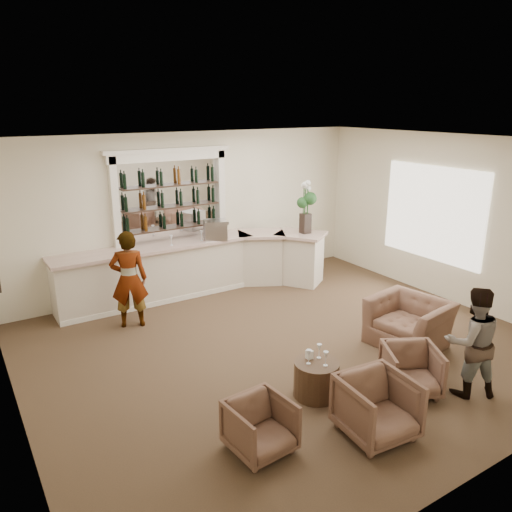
{
  "coord_description": "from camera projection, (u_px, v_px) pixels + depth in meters",
  "views": [
    {
      "loc": [
        -4.4,
        -5.98,
        3.84
      ],
      "look_at": [
        -0.04,
        0.9,
        1.34
      ],
      "focal_mm": 35.0,
      "sensor_mm": 36.0,
      "label": 1
    }
  ],
  "objects": [
    {
      "name": "armchair_right",
      "position": [
        411.0,
        370.0,
        6.85
      ],
      "size": [
        0.98,
        0.99,
        0.67
      ],
      "primitive_type": "imported",
      "rotation": [
        0.0,
        0.0,
        -0.51
      ],
      "color": "brown",
      "rests_on": "ground"
    },
    {
      "name": "cocktail_table",
      "position": [
        316.0,
        379.0,
        6.78
      ],
      "size": [
        0.61,
        0.61,
        0.5
      ],
      "primitive_type": "cylinder",
      "color": "#442C1D",
      "rests_on": "ground"
    },
    {
      "name": "napkin_holder",
      "position": [
        309.0,
        355.0,
        6.79
      ],
      "size": [
        0.08,
        0.08,
        0.12
      ],
      "primitive_type": "cube",
      "color": "white",
      "rests_on": "cocktail_table"
    },
    {
      "name": "armchair_left",
      "position": [
        260.0,
        427.0,
        5.67
      ],
      "size": [
        0.73,
        0.74,
        0.63
      ],
      "primitive_type": "imported",
      "rotation": [
        0.0,
        0.0,
        0.07
      ],
      "color": "brown",
      "rests_on": "ground"
    },
    {
      "name": "armchair_center",
      "position": [
        377.0,
        407.0,
        5.93
      ],
      "size": [
        0.88,
        0.9,
        0.76
      ],
      "primitive_type": "imported",
      "rotation": [
        0.0,
        0.0,
        -0.09
      ],
      "color": "brown",
      "rests_on": "ground"
    },
    {
      "name": "espresso_machine",
      "position": [
        215.0,
        230.0,
        10.3
      ],
      "size": [
        0.56,
        0.52,
        0.4
      ],
      "primitive_type": "cube",
      "rotation": [
        0.0,
        0.0,
        -0.36
      ],
      "color": "silver",
      "rests_on": "bar_counter"
    },
    {
      "name": "sommelier",
      "position": [
        129.0,
        279.0,
        8.76
      ],
      "size": [
        0.75,
        0.61,
        1.76
      ],
      "primitive_type": "imported",
      "rotation": [
        0.0,
        0.0,
        2.8
      ],
      "color": "gray",
      "rests_on": "ground"
    },
    {
      "name": "guest",
      "position": [
        472.0,
        342.0,
        6.69
      ],
      "size": [
        0.94,
        0.87,
        1.55
      ],
      "primitive_type": "imported",
      "rotation": [
        0.0,
        0.0,
        2.66
      ],
      "color": "gray",
      "rests_on": "ground"
    },
    {
      "name": "wine_glass_tbl_b",
      "position": [
        319.0,
        351.0,
        6.79
      ],
      "size": [
        0.07,
        0.07,
        0.21
      ],
      "primitive_type": null,
      "color": "white",
      "rests_on": "cocktail_table"
    },
    {
      "name": "room_shell",
      "position": [
        273.0,
        199.0,
        8.18
      ],
      "size": [
        8.04,
        7.02,
        3.32
      ],
      "color": "beige",
      "rests_on": "ground"
    },
    {
      "name": "wine_glass_bar_left",
      "position": [
        171.0,
        240.0,
        9.88
      ],
      "size": [
        0.07,
        0.07,
        0.21
      ],
      "primitive_type": null,
      "color": "white",
      "rests_on": "bar_counter"
    },
    {
      "name": "ground",
      "position": [
        287.0,
        347.0,
        8.2
      ],
      "size": [
        8.0,
        8.0,
        0.0
      ],
      "primitive_type": "plane",
      "color": "brown",
      "rests_on": "ground"
    },
    {
      "name": "wine_glass_tbl_a",
      "position": [
        309.0,
        357.0,
        6.64
      ],
      "size": [
        0.07,
        0.07,
        0.21
      ],
      "primitive_type": null,
      "color": "white",
      "rests_on": "cocktail_table"
    },
    {
      "name": "bar_counter",
      "position": [
        197.0,
        267.0,
        10.37
      ],
      "size": [
        5.72,
        1.8,
        1.14
      ],
      "color": "beige",
      "rests_on": "ground"
    },
    {
      "name": "flower_vase",
      "position": [
        306.0,
        204.0,
        10.66
      ],
      "size": [
        0.3,
        0.3,
        1.14
      ],
      "color": "black",
      "rests_on": "bar_counter"
    },
    {
      "name": "wine_glass_tbl_c",
      "position": [
        326.0,
        359.0,
        6.59
      ],
      "size": [
        0.07,
        0.07,
        0.21
      ],
      "primitive_type": null,
      "color": "white",
      "rests_on": "cocktail_table"
    },
    {
      "name": "back_bar_alcove",
      "position": [
        171.0,
        197.0,
        10.11
      ],
      "size": [
        2.64,
        0.25,
        3.0
      ],
      "color": "white",
      "rests_on": "ground"
    },
    {
      "name": "wine_glass_bar_right",
      "position": [
        201.0,
        236.0,
        10.21
      ],
      "size": [
        0.07,
        0.07,
        0.21
      ],
      "primitive_type": null,
      "color": "white",
      "rests_on": "bar_counter"
    },
    {
      "name": "armchair_far",
      "position": [
        409.0,
        322.0,
        8.22
      ],
      "size": [
        1.22,
        1.34,
        0.77
      ],
      "primitive_type": "imported",
      "rotation": [
        0.0,
        0.0,
        -1.4
      ],
      "color": "brown",
      "rests_on": "ground"
    }
  ]
}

